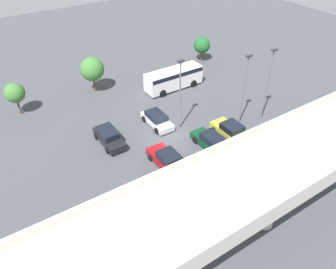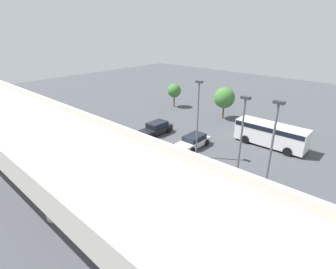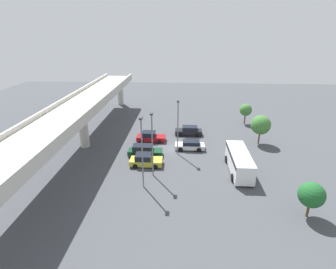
% 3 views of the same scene
% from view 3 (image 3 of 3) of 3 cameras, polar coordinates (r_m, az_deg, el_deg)
% --- Properties ---
extents(ground_plane, '(107.38, 107.38, 0.00)m').
position_cam_3_polar(ground_plane, '(40.45, 1.15, -3.05)').
color(ground_plane, '#424449').
extents(highway_overpass, '(51.51, 6.04, 7.44)m').
position_cam_3_polar(highway_overpass, '(41.09, -18.45, 5.30)').
color(highway_overpass, '#BCB7AD').
rests_on(highway_overpass, ground_plane).
extents(parked_car_0, '(2.25, 4.32, 1.62)m').
position_cam_3_polar(parked_car_0, '(35.44, -4.94, -5.59)').
color(parked_car_0, gold).
rests_on(parked_car_0, ground_plane).
extents(parked_car_1, '(2.03, 4.88, 1.61)m').
position_cam_3_polar(parked_car_1, '(38.12, -5.18, -3.49)').
color(parked_car_1, '#0C381E').
rests_on(parked_car_1, ground_plane).
extents(parked_car_2, '(2.08, 4.44, 1.40)m').
position_cam_3_polar(parked_car_2, '(40.04, 4.83, -2.32)').
color(parked_car_2, silver).
rests_on(parked_car_2, ground_plane).
extents(parked_car_3, '(2.16, 4.62, 1.63)m').
position_cam_3_polar(parked_car_3, '(42.88, -3.84, -0.53)').
color(parked_car_3, maroon).
rests_on(parked_car_3, ground_plane).
extents(parked_car_4, '(2.06, 4.57, 1.55)m').
position_cam_3_polar(parked_car_4, '(45.48, 4.56, 0.79)').
color(parked_car_4, black).
rests_on(parked_car_4, ground_plane).
extents(shuttle_bus, '(7.90, 2.62, 2.63)m').
position_cam_3_polar(shuttle_bus, '(34.69, 15.26, -5.44)').
color(shuttle_bus, white).
rests_on(shuttle_bus, ground_plane).
extents(lamp_post_near_aisle, '(0.70, 0.35, 8.10)m').
position_cam_3_polar(lamp_post_near_aisle, '(36.89, 2.16, 2.37)').
color(lamp_post_near_aisle, slate).
rests_on(lamp_post_near_aisle, ground_plane).
extents(lamp_post_mid_lot, '(0.70, 0.35, 8.21)m').
position_cam_3_polar(lamp_post_mid_lot, '(31.25, -3.46, -1.25)').
color(lamp_post_mid_lot, slate).
rests_on(lamp_post_mid_lot, ground_plane).
extents(lamp_post_by_overpass, '(0.70, 0.35, 8.52)m').
position_cam_3_polar(lamp_post_by_overpass, '(28.88, -5.67, -2.98)').
color(lamp_post_by_overpass, slate).
rests_on(lamp_post_by_overpass, ground_plane).
extents(tree_front_left, '(2.47, 2.47, 3.73)m').
position_cam_3_polar(tree_front_left, '(28.86, 28.78, -11.47)').
color(tree_front_left, brown).
rests_on(tree_front_left, ground_plane).
extents(tree_front_centre, '(3.05, 3.05, 4.71)m').
position_cam_3_polar(tree_front_centre, '(43.48, 19.54, 1.97)').
color(tree_front_centre, brown).
rests_on(tree_front_centre, ground_plane).
extents(tree_front_right, '(2.30, 2.30, 3.94)m').
position_cam_3_polar(tree_front_right, '(52.34, 16.58, 5.14)').
color(tree_front_right, brown).
rests_on(tree_front_right, ground_plane).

